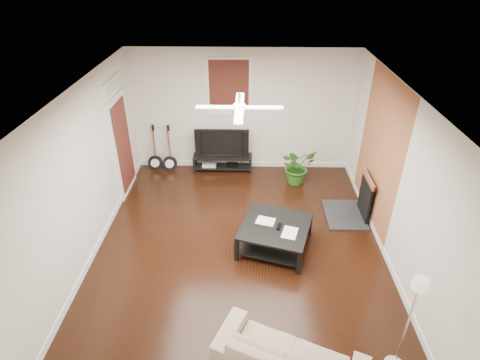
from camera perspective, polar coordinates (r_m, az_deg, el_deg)
name	(u,v)px	position (r m, az deg, el deg)	size (l,w,h in m)	color
room	(239,179)	(6.16, -0.09, 0.09)	(5.01, 6.01, 2.81)	black
brick_accent	(379,153)	(7.42, 19.74, 3.81)	(0.02, 2.20, 2.80)	#B25F39
fireplace	(355,196)	(7.79, 16.53, -2.29)	(0.80, 1.10, 0.92)	black
window_back	(229,88)	(8.67, -1.63, 13.39)	(1.00, 0.06, 1.30)	#36160E
door_left	(121,137)	(8.33, -17.03, 6.10)	(0.08, 1.00, 2.50)	white
tv_stand	(223,163)	(9.19, -2.56, 2.51)	(1.37, 0.37, 0.38)	black
tv	(222,142)	(8.97, -2.63, 5.65)	(1.23, 0.16, 0.71)	black
coffee_table	(275,236)	(6.88, 5.15, -8.16)	(1.12, 1.12, 0.47)	black
sofa	(289,357)	(5.24, 7.24, -24.35)	(1.84, 0.72, 0.54)	tan
floor_lamp	(407,326)	(5.24, 23.25, -19.08)	(0.25, 0.25, 1.50)	silver
potted_plant	(297,166)	(8.67, 8.39, 2.04)	(0.75, 0.65, 0.84)	#28601B
guitar_left	(154,149)	(9.25, -12.56, 4.45)	(0.34, 0.24, 1.11)	black
guitar_right	(168,150)	(9.14, -10.46, 4.37)	(0.34, 0.24, 1.11)	black
ceiling_fan	(239,107)	(5.64, -0.10, 10.62)	(1.24, 1.24, 0.32)	white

